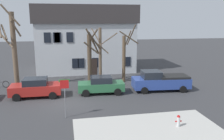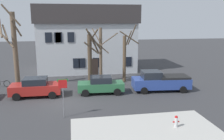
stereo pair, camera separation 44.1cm
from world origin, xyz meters
name	(u,v)px [view 1 (the left image)]	position (x,y,z in m)	size (l,w,h in m)	color
ground_plane	(67,103)	(0.00, 0.00, 0.00)	(120.00, 120.00, 0.00)	#38383A
sidewalk_slab	(152,135)	(4.99, -6.82, 0.06)	(9.31, 6.25, 0.12)	#B7B5AD
building_main	(85,38)	(2.72, 13.25, 4.42)	(13.08, 7.40, 8.67)	silver
tree_bare_near	(13,48)	(-4.99, 5.28, 4.17)	(2.40, 2.30, 8.31)	brown
tree_bare_mid	(90,57)	(2.50, 4.92, 3.12)	(1.84, 2.18, 6.05)	#4C3D2D
tree_bare_far	(101,53)	(3.82, 6.44, 3.23)	(2.86, 2.85, 6.03)	brown
tree_bare_end	(125,56)	(6.46, 6.01, 2.95)	(2.27, 2.57, 6.37)	brown
car_red_sedan	(36,88)	(-2.75, 2.23, 0.87)	(4.49, 2.14, 1.75)	#AD231E
car_green_sedan	(101,85)	(3.21, 2.15, 0.83)	(4.41, 2.18, 1.65)	#2D6B42
pickup_truck_blue	(160,81)	(9.10, 2.01, 0.96)	(5.71, 2.61, 1.99)	#2D4799
fire_hydrant	(178,121)	(7.02, -6.14, 0.52)	(0.42, 0.22, 0.77)	silver
street_sign_pole	(65,91)	(-0.13, -3.04, 1.98)	(0.76, 0.07, 2.83)	slate
bicycle_leaning	(1,84)	(-6.67, 6.07, 0.37)	(1.73, 0.39, 1.03)	black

